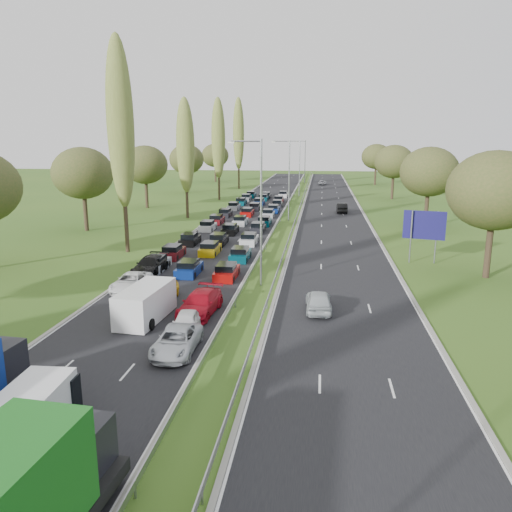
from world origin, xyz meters
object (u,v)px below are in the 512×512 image
(white_van_front, at_px, (28,417))
(near_car_2, at_px, (131,282))
(near_car_3, at_px, (150,265))
(direction_sign, at_px, (424,227))
(white_van_rear, at_px, (147,302))

(white_van_front, bearing_deg, near_car_2, 97.31)
(near_car_2, distance_m, near_car_3, 5.32)
(white_van_front, bearing_deg, near_car_3, 95.78)
(white_van_front, bearing_deg, direction_sign, 54.31)
(near_car_3, xyz_separation_m, white_van_rear, (3.77, -11.44, 0.38))
(near_car_2, relative_size, direction_sign, 0.96)
(near_car_2, xyz_separation_m, near_car_3, (-0.25, 5.31, 0.08))
(direction_sign, bearing_deg, white_van_rear, -138.83)
(white_van_front, xyz_separation_m, white_van_rear, (-0.18, 14.40, 0.08))
(white_van_rear, xyz_separation_m, direction_sign, (21.60, 18.89, 2.40))
(near_car_3, height_order, white_van_rear, white_van_rear)
(near_car_3, distance_m, direction_sign, 26.59)
(white_van_rear, height_order, direction_sign, direction_sign)
(near_car_2, bearing_deg, white_van_front, -80.27)
(white_van_front, distance_m, white_van_rear, 14.40)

